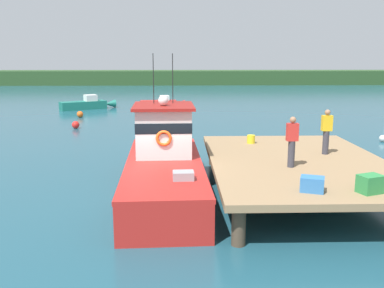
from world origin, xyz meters
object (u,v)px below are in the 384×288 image
(mooring_buoy_channel_marker, at_px, (76,125))
(deckhand_further_back, at_px, (292,141))
(moored_boat_far_left, at_px, (162,103))
(mooring_buoy_inshore, at_px, (383,138))
(mooring_buoy_outer, at_px, (80,114))
(crate_single_by_cleat, at_px, (370,184))
(crate_stack_mid_dock, at_px, (312,184))
(main_fishing_boat, at_px, (164,163))
(moored_boat_mid_harbor, at_px, (87,104))
(deckhand_by_the_boat, at_px, (326,131))
(bait_bucket, at_px, (251,139))
(mooring_buoy_spare_mooring, at_px, (159,105))

(mooring_buoy_channel_marker, bearing_deg, deckhand_further_back, -54.85)
(deckhand_further_back, distance_m, moored_boat_far_left, 28.02)
(mooring_buoy_inshore, xyz_separation_m, mooring_buoy_outer, (-19.33, 10.43, 0.06))
(mooring_buoy_channel_marker, bearing_deg, crate_single_by_cleat, -55.98)
(deckhand_further_back, relative_size, mooring_buoy_channel_marker, 3.30)
(mooring_buoy_inshore, bearing_deg, crate_stack_mid_dock, -122.62)
(main_fishing_boat, distance_m, moored_boat_mid_harbor, 25.73)
(deckhand_by_the_boat, bearing_deg, main_fishing_boat, -175.54)
(crate_single_by_cleat, relative_size, crate_stack_mid_dock, 1.00)
(deckhand_by_the_boat, xyz_separation_m, mooring_buoy_channel_marker, (-12.26, 13.16, -1.81))
(mooring_buoy_channel_marker, bearing_deg, main_fishing_boat, -64.77)
(crate_stack_mid_dock, height_order, moored_boat_far_left, crate_stack_mid_dock)
(crate_stack_mid_dock, height_order, moored_boat_mid_harbor, crate_stack_mid_dock)
(bait_bucket, distance_m, moored_boat_far_left, 24.10)
(crate_stack_mid_dock, height_order, deckhand_by_the_boat, deckhand_by_the_boat)
(crate_stack_mid_dock, relative_size, moored_boat_mid_harbor, 0.12)
(main_fishing_boat, relative_size, bait_bucket, 29.00)
(deckhand_by_the_boat, xyz_separation_m, mooring_buoy_inshore, (6.12, 8.10, -1.87))
(crate_single_by_cleat, height_order, deckhand_further_back, deckhand_further_back)
(bait_bucket, bearing_deg, crate_single_by_cleat, -72.79)
(main_fishing_boat, bearing_deg, bait_bucket, 35.71)
(deckhand_further_back, height_order, moored_boat_mid_harbor, deckhand_further_back)
(moored_boat_far_left, bearing_deg, mooring_buoy_outer, -130.76)
(moored_boat_mid_harbor, height_order, mooring_buoy_inshore, moored_boat_mid_harbor)
(main_fishing_boat, distance_m, mooring_buoy_inshore, 14.73)
(bait_bucket, xyz_separation_m, mooring_buoy_outer, (-10.83, 16.48, -1.12))
(deckhand_by_the_boat, bearing_deg, crate_stack_mid_dock, -112.94)
(moored_boat_far_left, distance_m, mooring_buoy_channel_marker, 13.55)
(moored_boat_far_left, height_order, mooring_buoy_channel_marker, moored_boat_far_left)
(main_fishing_boat, height_order, mooring_buoy_spare_mooring, main_fishing_boat)
(mooring_buoy_channel_marker, bearing_deg, mooring_buoy_outer, 100.01)
(moored_boat_far_left, bearing_deg, mooring_buoy_inshore, -53.14)
(main_fishing_boat, distance_m, deckhand_further_back, 4.46)
(deckhand_by_the_boat, xyz_separation_m, mooring_buoy_outer, (-13.21, 18.52, -1.81))
(mooring_buoy_spare_mooring, bearing_deg, crate_single_by_cleat, -76.65)
(deckhand_further_back, bearing_deg, bait_bucket, 99.58)
(mooring_buoy_inshore, relative_size, mooring_buoy_spare_mooring, 0.74)
(main_fishing_boat, relative_size, moored_boat_mid_harbor, 1.99)
(moored_boat_far_left, bearing_deg, mooring_buoy_channel_marker, -112.62)
(mooring_buoy_inshore, distance_m, mooring_buoy_outer, 21.96)
(mooring_buoy_outer, bearing_deg, moored_boat_far_left, 49.24)
(mooring_buoy_spare_mooring, bearing_deg, moored_boat_mid_harbor, -174.78)
(deckhand_by_the_boat, relative_size, mooring_buoy_spare_mooring, 3.16)
(bait_bucket, distance_m, mooring_buoy_outer, 19.76)
(deckhand_by_the_boat, xyz_separation_m, moored_boat_mid_harbor, (-13.82, 24.00, -1.61))
(crate_stack_mid_dock, distance_m, mooring_buoy_channel_marker, 20.39)
(mooring_buoy_inshore, bearing_deg, mooring_buoy_channel_marker, 164.60)
(deckhand_further_back, height_order, mooring_buoy_channel_marker, deckhand_further_back)
(crate_stack_mid_dock, height_order, mooring_buoy_spare_mooring, crate_stack_mid_dock)
(bait_bucket, relative_size, moored_boat_mid_harbor, 0.07)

